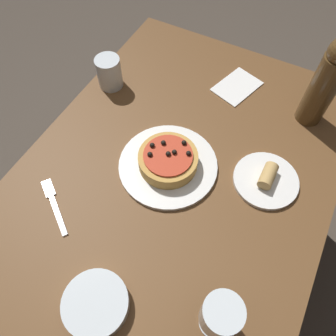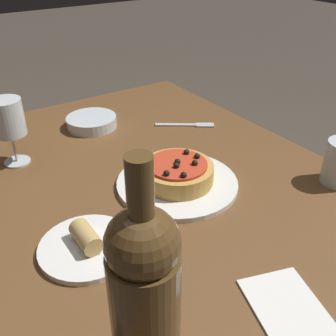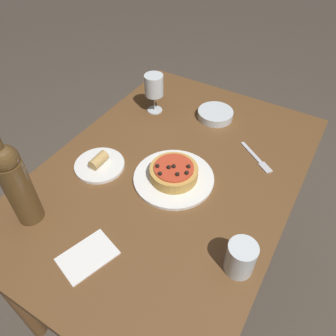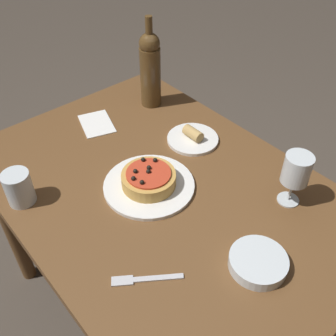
{
  "view_description": "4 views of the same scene",
  "coord_description": "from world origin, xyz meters",
  "views": [
    {
      "loc": [
        0.41,
        0.2,
        1.54
      ],
      "look_at": [
        0.03,
        0.0,
        0.85
      ],
      "focal_mm": 35.0,
      "sensor_mm": 36.0,
      "label": 1
    },
    {
      "loc": [
        -0.64,
        0.41,
        1.26
      ],
      "look_at": [
        0.01,
        -0.03,
        0.78
      ],
      "focal_mm": 42.0,
      "sensor_mm": 36.0,
      "label": 2
    },
    {
      "loc": [
        -0.7,
        -0.41,
        1.58
      ],
      "look_at": [
        -0.01,
        0.0,
        0.77
      ],
      "focal_mm": 35.0,
      "sensor_mm": 36.0,
      "label": 3
    },
    {
      "loc": [
        0.67,
        -0.55,
        1.6
      ],
      "look_at": [
        0.02,
        0.01,
        0.83
      ],
      "focal_mm": 42.0,
      "sensor_mm": 36.0,
      "label": 4
    }
  ],
  "objects": [
    {
      "name": "paper_napkin",
      "position": [
        -0.41,
        0.03,
        0.75
      ],
      "size": [
        0.18,
        0.15,
        0.0
      ],
      "color": "white",
      "rests_on": "dining_table"
    },
    {
      "name": "water_cup",
      "position": [
        -0.22,
        -0.35,
        0.8
      ],
      "size": [
        0.08,
        0.08,
        0.1
      ],
      "color": "silver",
      "rests_on": "dining_table"
    },
    {
      "name": "wine_bottle",
      "position": [
        -0.39,
        0.27,
        0.9
      ],
      "size": [
        0.08,
        0.08,
        0.35
      ],
      "color": "brown",
      "rests_on": "dining_table"
    },
    {
      "name": "dinner_plate",
      "position": [
        -0.02,
        -0.03,
        0.76
      ],
      "size": [
        0.28,
        0.28,
        0.01
      ],
      "color": "white",
      "rests_on": "dining_table"
    },
    {
      "name": "side_bowl",
      "position": [
        0.38,
        -0.0,
        0.77
      ],
      "size": [
        0.15,
        0.15,
        0.03
      ],
      "color": "silver",
      "rests_on": "dining_table"
    },
    {
      "name": "ground_plane",
      "position": [
        0.0,
        0.0,
        0.0
      ],
      "size": [
        14.0,
        14.0,
        0.0
      ],
      "primitive_type": "plane",
      "color": "#4C4238"
    },
    {
      "name": "side_plate",
      "position": [
        -0.11,
        0.23,
        0.76
      ],
      "size": [
        0.18,
        0.18,
        0.05
      ],
      "color": "white",
      "rests_on": "dining_table"
    },
    {
      "name": "dining_table",
      "position": [
        0.0,
        0.0,
        0.65
      ],
      "size": [
        1.21,
        0.84,
        0.75
      ],
      "color": "brown",
      "rests_on": "ground_plane"
    },
    {
      "name": "pizza",
      "position": [
        -0.02,
        -0.03,
        0.78
      ],
      "size": [
        0.17,
        0.17,
        0.06
      ],
      "color": "gold",
      "rests_on": "dinner_plate"
    },
    {
      "name": "fork",
      "position": [
        0.22,
        -0.25,
        0.75
      ],
      "size": [
        0.12,
        0.16,
        0.0
      ],
      "rotation": [
        0.0,
        0.0,
        -2.19
      ],
      "color": "silver",
      "rests_on": "dining_table"
    },
    {
      "name": "wine_glass",
      "position": [
        0.29,
        0.25,
        0.87
      ],
      "size": [
        0.08,
        0.08,
        0.17
      ],
      "color": "silver",
      "rests_on": "dining_table"
    }
  ]
}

